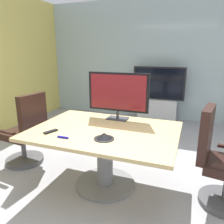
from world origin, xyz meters
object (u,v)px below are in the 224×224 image
(tv_monitor, at_px, (118,93))
(remote_control, at_px, (51,131))
(wall_display_unit, at_px, (158,103))
(conference_table, at_px, (105,144))
(office_chair_left, at_px, (27,135))
(conference_phone, at_px, (104,136))
(office_chair_right, at_px, (220,165))

(tv_monitor, relative_size, remote_control, 4.94)
(wall_display_unit, bearing_deg, tv_monitor, -93.90)
(wall_display_unit, height_order, remote_control, wall_display_unit)
(conference_table, height_order, wall_display_unit, wall_display_unit)
(office_chair_left, bearing_deg, tv_monitor, 111.12)
(office_chair_left, xyz_separation_m, conference_phone, (1.41, -0.39, 0.33))
(conference_table, height_order, office_chair_right, office_chair_right)
(office_chair_right, distance_m, conference_phone, 1.31)
(remote_control, bearing_deg, tv_monitor, 75.01)
(conference_table, relative_size, tv_monitor, 2.05)
(office_chair_left, height_order, office_chair_right, same)
(office_chair_right, distance_m, wall_display_unit, 2.99)
(office_chair_left, relative_size, wall_display_unit, 0.83)
(conference_phone, bearing_deg, office_chair_right, 19.33)
(office_chair_right, distance_m, remote_control, 1.93)
(conference_phone, bearing_deg, tv_monitor, 97.68)
(wall_display_unit, relative_size, remote_control, 7.71)
(conference_phone, xyz_separation_m, remote_control, (-0.66, -0.03, -0.02))
(conference_table, bearing_deg, office_chair_left, 175.10)
(office_chair_right, xyz_separation_m, remote_control, (-1.85, -0.45, 0.31))
(tv_monitor, relative_size, wall_display_unit, 0.64)
(tv_monitor, distance_m, remote_control, 1.01)
(office_chair_left, height_order, wall_display_unit, wall_display_unit)
(conference_table, relative_size, wall_display_unit, 1.32)
(wall_display_unit, relative_size, conference_phone, 5.95)
(tv_monitor, distance_m, wall_display_unit, 2.55)
(wall_display_unit, bearing_deg, conference_table, -93.48)
(office_chair_right, xyz_separation_m, tv_monitor, (-1.29, 0.31, 0.66))
(wall_display_unit, bearing_deg, conference_phone, -91.23)
(office_chair_left, bearing_deg, conference_phone, 81.01)
(conference_table, distance_m, office_chair_left, 1.31)
(remote_control, bearing_deg, conference_table, 50.72)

